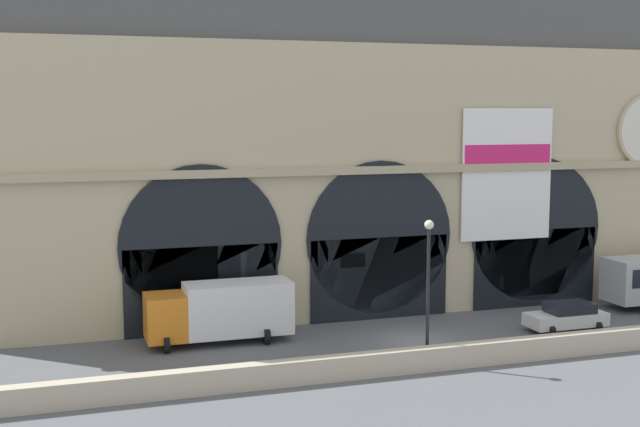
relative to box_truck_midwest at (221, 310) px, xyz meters
The scene contains 6 objects.
ground_plane 10.21m from the box_truck_midwest, 16.19° to the right, with size 200.00×200.00×0.00m, color #54565B.
quay_parapet_wall 12.29m from the box_truck_midwest, 37.81° to the right, with size 90.00×0.70×1.10m, color #B2A891.
station_building 13.25m from the box_truck_midwest, 25.30° to the left, with size 43.05×5.20×19.52m.
box_truck_midwest is the anchor object (origin of this frame).
car_mideast 18.74m from the box_truck_midwest, 10.71° to the right, with size 4.40×2.22×1.55m.
street_lamp_quayside 11.17m from the box_truck_midwest, 38.19° to the right, with size 0.44×0.44×6.90m.
Camera 1 is at (-17.62, -38.42, 11.91)m, focal length 46.45 mm.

